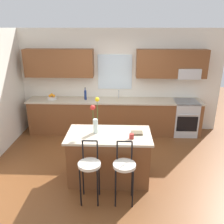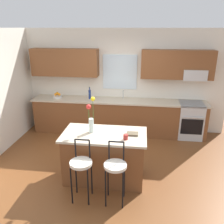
{
  "view_description": "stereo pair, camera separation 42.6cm",
  "coord_description": "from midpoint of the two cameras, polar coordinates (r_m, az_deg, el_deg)",
  "views": [
    {
      "loc": [
        0.16,
        -4.17,
        2.71
      ],
      "look_at": [
        -0.02,
        0.55,
        1.0
      ],
      "focal_mm": 37.56,
      "sensor_mm": 36.0,
      "label": 1
    },
    {
      "loc": [
        0.59,
        -4.13,
        2.71
      ],
      "look_at": [
        -0.02,
        0.55,
        1.0
      ],
      "focal_mm": 37.56,
      "sensor_mm": 36.0,
      "label": 2
    }
  ],
  "objects": [
    {
      "name": "oven_range",
      "position": [
        6.42,
        15.42,
        -1.36
      ],
      "size": [
        0.6,
        0.64,
        0.92
      ],
      "color": "#B7BABC",
      "rests_on": "ground"
    },
    {
      "name": "flower_vase",
      "position": [
        4.16,
        -7.06,
        -1.63
      ],
      "size": [
        0.16,
        0.09,
        0.66
      ],
      "color": "silver",
      "rests_on": "kitchen_island"
    },
    {
      "name": "kitchen_island",
      "position": [
        4.41,
        -3.57,
        -10.78
      ],
      "size": [
        1.51,
        0.82,
        0.92
      ],
      "color": "brown",
      "rests_on": "ground"
    },
    {
      "name": "fruit_bowl_oranges",
      "position": [
        6.43,
        -16.26,
        3.42
      ],
      "size": [
        0.24,
        0.24,
        0.16
      ],
      "color": "silver",
      "rests_on": "counter_run"
    },
    {
      "name": "bar_stool_middle",
      "position": [
        3.77,
        -0.3,
        -13.47
      ],
      "size": [
        0.36,
        0.36,
        1.04
      ],
      "color": "black",
      "rests_on": "ground"
    },
    {
      "name": "bottle_olive_oil",
      "position": [
        6.19,
        -8.48,
        4.14
      ],
      "size": [
        0.06,
        0.06,
        0.33
      ],
      "color": "navy",
      "rests_on": "counter_run"
    },
    {
      "name": "back_wall_assembly",
      "position": [
        6.26,
        -0.93,
        8.87
      ],
      "size": [
        5.6,
        0.5,
        2.7
      ],
      "color": "silver",
      "rests_on": "ground"
    },
    {
      "name": "bar_stool_near",
      "position": [
        3.83,
        -8.76,
        -13.15
      ],
      "size": [
        0.36,
        0.36,
        1.04
      ],
      "color": "black",
      "rests_on": "ground"
    },
    {
      "name": "mug_ceramic",
      "position": [
        4.0,
        1.74,
        -5.97
      ],
      "size": [
        0.08,
        0.08,
        0.09
      ],
      "primitive_type": "cylinder",
      "color": "#A52D28",
      "rests_on": "kitchen_island"
    },
    {
      "name": "counter_run",
      "position": [
        6.28,
        -1.34,
        -1.04
      ],
      "size": [
        4.56,
        0.64,
        0.92
      ],
      "color": "brown",
      "rests_on": "ground"
    },
    {
      "name": "cookbook",
      "position": [
        4.19,
        3.2,
        -5.17
      ],
      "size": [
        0.2,
        0.15,
        0.03
      ],
      "primitive_type": "cube",
      "color": "brown",
      "rests_on": "kitchen_island"
    },
    {
      "name": "ground_plane",
      "position": [
        4.97,
        -2.53,
        -13.15
      ],
      "size": [
        14.0,
        14.0,
        0.0
      ],
      "primitive_type": "plane",
      "color": "brown"
    },
    {
      "name": "sink_faucet",
      "position": [
        6.22,
        -0.32,
        4.54
      ],
      "size": [
        0.02,
        0.13,
        0.23
      ],
      "color": "#B7BABC",
      "rests_on": "counter_run"
    }
  ]
}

